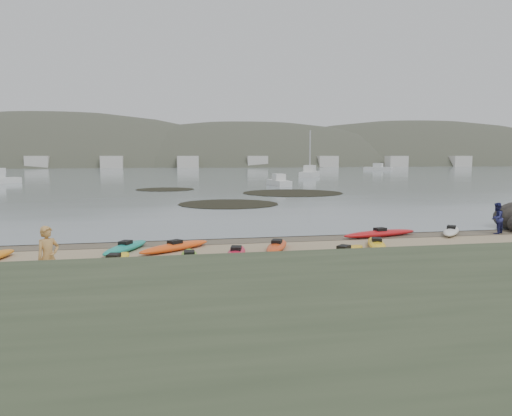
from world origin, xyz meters
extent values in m
plane|color=tan|center=(0.00, 0.00, 0.00)|extent=(600.00, 600.00, 0.00)
plane|color=brown|center=(0.00, -0.30, 0.00)|extent=(60.00, 60.00, 0.00)
plane|color=slate|center=(0.00, 300.00, 0.01)|extent=(1200.00, 1200.00, 0.00)
cube|color=#475138|center=(0.00, -17.50, 1.00)|extent=(60.00, 8.00, 2.00)
ellipsoid|color=yellow|center=(-6.36, -5.08, 0.17)|extent=(1.44, 3.40, 0.34)
ellipsoid|color=red|center=(-1.70, -4.45, 0.17)|extent=(1.44, 3.15, 0.34)
ellipsoid|color=gold|center=(2.58, -5.10, 0.17)|extent=(3.10, 3.08, 0.34)
ellipsoid|color=#DB4113|center=(0.26, -3.24, 0.17)|extent=(1.83, 3.01, 0.34)
ellipsoid|color=red|center=(6.18, -0.80, 0.17)|extent=(4.37, 1.65, 0.34)
ellipsoid|color=yellow|center=(4.67, -3.66, 0.17)|extent=(1.85, 3.65, 0.34)
ellipsoid|color=white|center=(10.12, -0.80, 0.17)|extent=(2.49, 2.92, 0.34)
ellipsoid|color=teal|center=(-6.10, -2.25, 0.17)|extent=(2.14, 3.32, 0.34)
ellipsoid|color=#63A921|center=(-3.59, -5.08, 0.17)|extent=(0.91, 3.71, 0.34)
ellipsoid|color=#FF5416|center=(-4.03, -2.49, 0.17)|extent=(3.37, 2.82, 0.34)
imported|color=tan|center=(-8.02, -7.97, 0.97)|extent=(0.84, 0.81, 1.94)
imported|color=navy|center=(12.57, -1.04, 0.82)|extent=(1.00, 0.94, 1.63)
cylinder|color=black|center=(1.10, 17.23, 0.03)|extent=(8.38, 8.38, 0.04)
cylinder|color=black|center=(9.67, 28.18, 0.03)|extent=(10.86, 10.86, 0.04)
cylinder|color=black|center=(-3.74, 36.47, 0.03)|extent=(6.90, 6.90, 0.04)
cube|color=silver|center=(11.46, 41.53, 0.43)|extent=(2.12, 6.21, 0.86)
cube|color=silver|center=(23.77, 66.88, 0.60)|extent=(6.22, 8.69, 1.20)
cube|color=silver|center=(55.43, 104.99, 0.53)|extent=(7.14, 6.60, 1.07)
ellipsoid|color=#384235|center=(-45.00, 195.00, -18.00)|extent=(220.00, 120.00, 80.00)
ellipsoid|color=#384235|center=(35.00, 190.00, -15.30)|extent=(200.00, 110.00, 68.00)
ellipsoid|color=#384235|center=(120.00, 200.00, -17.10)|extent=(230.00, 130.00, 76.00)
cube|color=beige|center=(-42.00, 145.00, 2.00)|extent=(7.00, 5.00, 4.00)
cube|color=beige|center=(-18.00, 145.00, 2.00)|extent=(7.00, 5.00, 4.00)
cube|color=beige|center=(6.00, 145.00, 2.00)|extent=(7.00, 5.00, 4.00)
cube|color=beige|center=(30.00, 145.00, 2.00)|extent=(7.00, 5.00, 4.00)
cube|color=beige|center=(54.00, 145.00, 2.00)|extent=(7.00, 5.00, 4.00)
cube|color=beige|center=(78.00, 145.00, 2.00)|extent=(7.00, 5.00, 4.00)
cube|color=beige|center=(102.00, 145.00, 2.00)|extent=(7.00, 5.00, 4.00)
camera|label=1|loc=(-4.76, -23.78, 4.04)|focal=35.00mm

